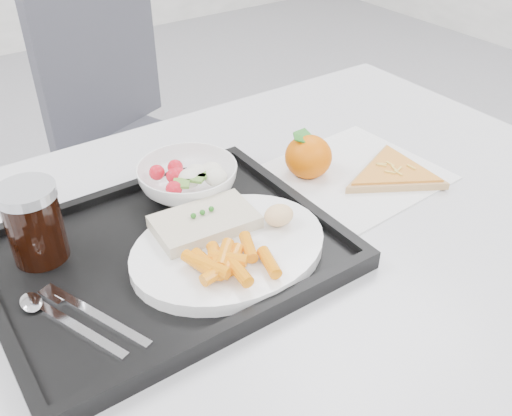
% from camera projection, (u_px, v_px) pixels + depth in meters
% --- Properties ---
extents(table, '(1.20, 0.80, 0.75)m').
position_uv_depth(table, '(257.00, 266.00, 0.86)').
color(table, '#ACABAE').
rests_on(table, ground).
extents(chair, '(0.55, 0.56, 0.93)m').
position_uv_depth(chair, '(124.00, 124.00, 1.58)').
color(chair, '#3D3D46').
rests_on(chair, ground).
extents(tray, '(0.45, 0.35, 0.03)m').
position_uv_depth(tray, '(166.00, 255.00, 0.77)').
color(tray, black).
rests_on(tray, table).
extents(dinner_plate, '(0.27, 0.27, 0.02)m').
position_uv_depth(dinner_plate, '(229.00, 249.00, 0.75)').
color(dinner_plate, white).
rests_on(dinner_plate, tray).
extents(fish_fillet, '(0.14, 0.09, 0.03)m').
position_uv_depth(fish_fillet, '(205.00, 222.00, 0.77)').
color(fish_fillet, beige).
rests_on(fish_fillet, dinner_plate).
extents(bread_roll, '(0.05, 0.05, 0.03)m').
position_uv_depth(bread_roll, '(279.00, 215.00, 0.78)').
color(bread_roll, '#D9C886').
rests_on(bread_roll, dinner_plate).
extents(salad_bowl, '(0.15, 0.15, 0.05)m').
position_uv_depth(salad_bowl, '(188.00, 179.00, 0.87)').
color(salad_bowl, white).
rests_on(salad_bowl, tray).
extents(cola_glass, '(0.07, 0.07, 0.11)m').
position_uv_depth(cola_glass, '(34.00, 222.00, 0.72)').
color(cola_glass, black).
rests_on(cola_glass, tray).
extents(cutlery, '(0.11, 0.17, 0.01)m').
position_uv_depth(cutlery, '(67.00, 313.00, 0.67)').
color(cutlery, silver).
rests_on(cutlery, tray).
extents(napkin, '(0.26, 0.26, 0.00)m').
position_uv_depth(napkin, '(357.00, 173.00, 0.96)').
color(napkin, silver).
rests_on(napkin, table).
extents(tangerine, '(0.10, 0.10, 0.07)m').
position_uv_depth(tangerine, '(308.00, 156.00, 0.93)').
color(tangerine, orange).
rests_on(tangerine, napkin).
extents(pizza_slice, '(0.21, 0.21, 0.02)m').
position_uv_depth(pizza_slice, '(394.00, 173.00, 0.94)').
color(pizza_slice, tan).
rests_on(pizza_slice, napkin).
extents(carrot_pile, '(0.10, 0.10, 0.02)m').
position_uv_depth(carrot_pile, '(226.00, 261.00, 0.70)').
color(carrot_pile, orange).
rests_on(carrot_pile, dinner_plate).
extents(salad_contents, '(0.10, 0.09, 0.03)m').
position_uv_depth(salad_contents, '(193.00, 175.00, 0.86)').
color(salad_contents, red).
rests_on(salad_contents, salad_bowl).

